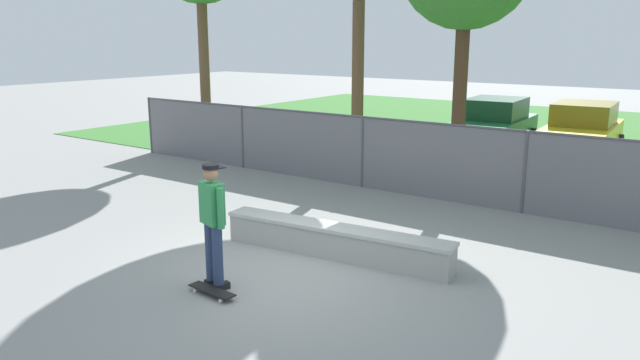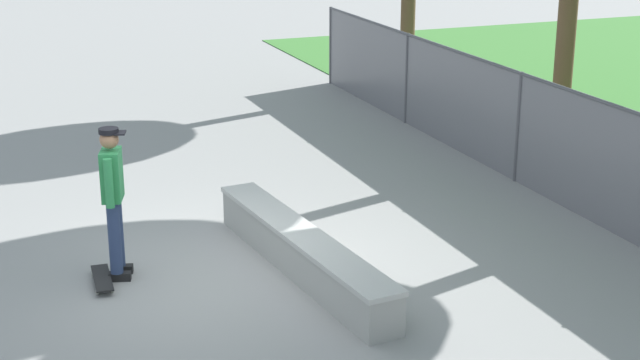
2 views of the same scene
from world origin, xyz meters
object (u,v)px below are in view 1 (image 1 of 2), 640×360
at_px(car_yellow, 582,131).
at_px(concrete_ledge, 335,241).
at_px(skateboard, 212,290).
at_px(car_green, 494,124).
at_px(skateboarder, 213,220).

bearing_deg(car_yellow, concrete_ledge, -96.49).
bearing_deg(skateboard, car_green, 93.48).
xyz_separation_m(concrete_ledge, skateboarder, (-0.69, -2.09, 0.77)).
height_order(skateboard, car_green, car_green).
relative_size(skateboarder, car_yellow, 0.43).
xyz_separation_m(concrete_ledge, skateboard, (-0.53, -2.31, -0.19)).
height_order(concrete_ledge, skateboarder, skateboarder).
distance_m(car_green, car_yellow, 2.63).
height_order(concrete_ledge, car_green, car_green).
relative_size(concrete_ledge, car_yellow, 0.95).
bearing_deg(concrete_ledge, skateboard, -103.02).
xyz_separation_m(skateboard, car_green, (-0.81, 13.29, 0.77)).
bearing_deg(skateboarder, car_green, 92.88).
bearing_deg(car_green, skateboarder, -87.12).
relative_size(skateboard, car_yellow, 0.19).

